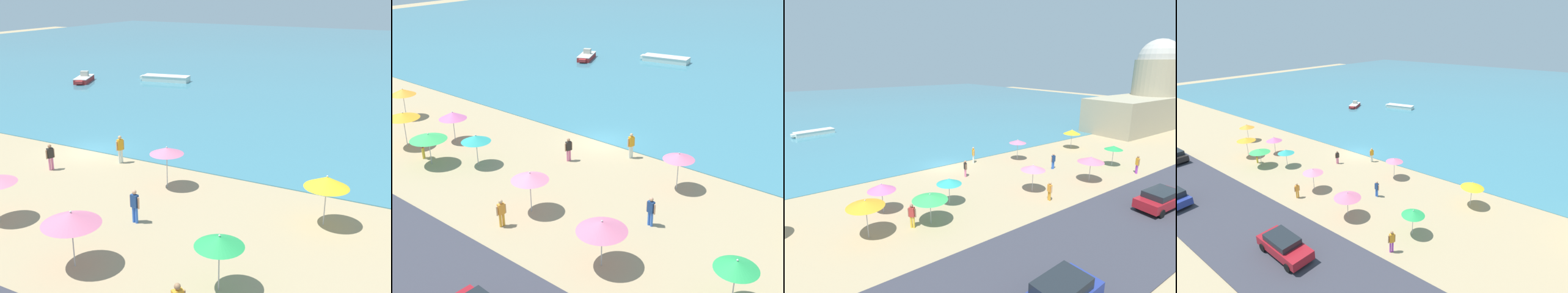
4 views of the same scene
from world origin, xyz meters
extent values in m
plane|color=tan|center=(0.00, 0.00, 0.00)|extent=(160.00, 160.00, 0.00)
cube|color=teal|center=(0.00, 55.00, 0.03)|extent=(150.00, 110.00, 0.05)
cube|color=#383842|center=(0.00, -18.00, 0.03)|extent=(80.00, 8.00, 0.06)
cylinder|color=#B2B2B7|center=(2.86, -10.19, 1.00)|extent=(0.05, 0.05, 1.99)
cone|color=pink|center=(2.86, -10.19, 2.15)|extent=(2.06, 2.06, 0.42)
sphere|color=silver|center=(2.86, -10.19, 2.39)|extent=(0.08, 0.08, 0.08)
cylinder|color=#B2B2B7|center=(7.76, -2.88, 1.00)|extent=(0.05, 0.05, 2.01)
cone|color=#D76F91|center=(7.76, -2.88, 2.14)|extent=(1.88, 1.88, 0.36)
sphere|color=silver|center=(7.76, -2.88, 2.34)|extent=(0.08, 0.08, 0.08)
cylinder|color=#B2B2B7|center=(16.57, -3.28, 0.98)|extent=(0.05, 0.05, 1.96)
cone|color=yellow|center=(16.57, -3.28, 2.16)|extent=(2.08, 2.08, 0.52)
sphere|color=silver|center=(16.57, -3.28, 2.45)|extent=(0.08, 0.08, 0.08)
cylinder|color=#B2B2B7|center=(-4.06, -8.23, 0.87)|extent=(0.05, 0.05, 1.74)
cone|color=teal|center=(-4.06, -8.23, 1.90)|extent=(1.93, 1.93, 0.41)
sphere|color=silver|center=(-4.06, -8.23, 2.13)|extent=(0.08, 0.08, 0.08)
cylinder|color=#B2B2B7|center=(14.52, -10.27, 0.93)|extent=(0.05, 0.05, 1.86)
cone|color=green|center=(14.52, -10.27, 2.01)|extent=(1.84, 1.84, 0.40)
sphere|color=silver|center=(14.52, -10.27, 2.24)|extent=(0.08, 0.08, 0.08)
cylinder|color=#B2B2B7|center=(-6.57, -10.09, 0.91)|extent=(0.05, 0.05, 1.82)
cone|color=green|center=(-6.57, -10.09, 1.95)|extent=(2.41, 2.41, 0.37)
sphere|color=silver|center=(-6.57, -10.09, 2.17)|extent=(0.08, 0.08, 0.08)
cylinder|color=#B2B2B7|center=(-8.67, -6.61, 0.89)|extent=(0.05, 0.05, 1.79)
cone|color=#D4639B|center=(-8.67, -6.61, 1.98)|extent=(2.01, 2.01, 0.50)
sphere|color=silver|center=(-8.67, -6.61, 2.26)|extent=(0.08, 0.08, 0.08)
cylinder|color=#B2B2B7|center=(-10.53, -9.40, 1.10)|extent=(0.05, 0.05, 2.20)
cone|color=orange|center=(-10.53, -9.40, 2.34)|extent=(2.31, 2.31, 0.38)
sphere|color=silver|center=(-10.53, -9.40, 2.56)|extent=(0.08, 0.08, 0.08)
cylinder|color=#B2B2B7|center=(8.78, -11.57, 0.97)|extent=(0.05, 0.05, 1.94)
cone|color=#D26A8A|center=(8.78, -11.57, 2.13)|extent=(2.36, 2.36, 0.48)
sphere|color=silver|center=(8.78, -11.57, 2.39)|extent=(0.08, 0.08, 0.08)
cylinder|color=silver|center=(3.07, -1.02, 0.43)|extent=(0.14, 0.14, 0.87)
cylinder|color=silver|center=(3.14, -0.86, 0.43)|extent=(0.14, 0.14, 0.87)
cube|color=orange|center=(3.10, -0.94, 1.21)|extent=(0.34, 0.42, 0.69)
sphere|color=tan|center=(3.10, -0.94, 1.69)|extent=(0.22, 0.22, 0.22)
cylinder|color=tan|center=(3.01, -1.16, 1.16)|extent=(0.09, 0.09, 0.62)
cylinder|color=tan|center=(3.20, -0.72, 1.16)|extent=(0.09, 0.09, 0.62)
cylinder|color=gold|center=(2.76, -12.12, 0.37)|extent=(0.14, 0.14, 0.75)
cylinder|color=gold|center=(2.72, -12.29, 0.37)|extent=(0.14, 0.14, 0.75)
cube|color=orange|center=(2.74, -12.21, 1.04)|extent=(0.29, 0.40, 0.59)
sphere|color=tan|center=(2.74, -12.21, 1.46)|extent=(0.22, 0.22, 0.22)
cylinder|color=tan|center=(2.79, -11.97, 0.99)|extent=(0.09, 0.09, 0.53)
cylinder|color=tan|center=(2.69, -12.44, 0.99)|extent=(0.09, 0.09, 0.53)
cylinder|color=pink|center=(0.11, -4.04, 0.39)|extent=(0.14, 0.14, 0.78)
cylinder|color=pink|center=(0.16, -3.87, 0.39)|extent=(0.14, 0.14, 0.78)
cube|color=#2A2523|center=(0.14, -3.95, 1.08)|extent=(0.31, 0.41, 0.62)
sphere|color=#A27355|center=(0.14, -3.95, 1.52)|extent=(0.22, 0.22, 0.22)
cylinder|color=#A27355|center=(0.07, -4.18, 1.03)|extent=(0.09, 0.09, 0.55)
cylinder|color=#A27355|center=(0.21, -3.72, 1.03)|extent=(0.09, 0.09, 0.55)
cylinder|color=yellow|center=(-7.74, -9.93, 0.41)|extent=(0.14, 0.14, 0.82)
cylinder|color=yellow|center=(-7.86, -9.79, 0.41)|extent=(0.14, 0.14, 0.82)
cube|color=#B53634|center=(-7.80, -9.86, 1.15)|extent=(0.41, 0.41, 0.65)
sphere|color=#966A56|center=(-7.80, -9.86, 1.60)|extent=(0.22, 0.22, 0.22)
cylinder|color=#966A56|center=(-7.64, -10.04, 1.10)|extent=(0.09, 0.09, 0.59)
cylinder|color=#966A56|center=(-7.96, -9.68, 1.10)|extent=(0.09, 0.09, 0.59)
cylinder|color=#A842C3|center=(14.43, -12.91, 0.44)|extent=(0.14, 0.14, 0.88)
cylinder|color=#A842C3|center=(14.33, -13.06, 0.44)|extent=(0.14, 0.14, 0.88)
cube|color=orange|center=(14.38, -12.99, 1.23)|extent=(0.38, 0.42, 0.70)
sphere|color=#A2754F|center=(14.38, -12.99, 1.71)|extent=(0.22, 0.22, 0.22)
cylinder|color=#A2754F|center=(14.51, -12.79, 1.18)|extent=(0.09, 0.09, 0.63)
cylinder|color=#A2754F|center=(14.25, -13.19, 1.18)|extent=(0.09, 0.09, 0.63)
cylinder|color=blue|center=(8.78, -7.30, 0.40)|extent=(0.14, 0.14, 0.80)
cylinder|color=blue|center=(8.60, -7.28, 0.40)|extent=(0.14, 0.14, 0.80)
cube|color=navy|center=(8.69, -7.29, 1.12)|extent=(0.38, 0.26, 0.63)
sphere|color=tan|center=(8.69, -7.29, 1.56)|extent=(0.22, 0.22, 0.22)
cylinder|color=tan|center=(8.93, -7.32, 1.07)|extent=(0.09, 0.09, 0.57)
cylinder|color=tan|center=(8.46, -7.26, 1.07)|extent=(0.09, 0.09, 0.57)
cube|color=#1E2328|center=(-5.36, -20.21, 1.30)|extent=(2.57, 1.76, 0.53)
cylinder|color=black|center=(-4.14, -19.26, 0.38)|extent=(0.65, 0.26, 0.64)
cube|color=maroon|center=(8.49, -18.01, 0.72)|extent=(4.66, 2.05, 0.68)
cube|color=#1E2328|center=(8.27, -18.00, 1.29)|extent=(2.64, 1.73, 0.46)
cylinder|color=black|center=(10.09, -17.24, 0.38)|extent=(0.65, 0.25, 0.64)
cylinder|color=black|center=(6.98, -17.07, 0.38)|extent=(0.65, 0.25, 0.64)
cylinder|color=black|center=(6.90, -18.79, 0.38)|extent=(0.65, 0.25, 0.64)
cube|color=silver|center=(-9.02, 24.09, 0.35)|extent=(5.67, 2.73, 0.60)
cube|color=silver|center=(-11.89, 23.51, 0.41)|extent=(0.62, 1.01, 0.36)
cube|color=silver|center=(-9.02, 24.09, 0.69)|extent=(5.69, 2.81, 0.08)
cube|color=tan|center=(34.63, -1.65, 2.63)|extent=(17.84, 8.25, 5.26)
cylinder|color=tan|center=(39.99, -1.65, 5.55)|extent=(7.43, 7.43, 11.09)
sphere|color=#B4AFA5|center=(39.99, -1.65, 11.09)|extent=(6.69, 6.69, 6.69)
camera|label=1|loc=(21.17, -24.29, 10.64)|focal=45.00mm
camera|label=2|loc=(19.95, -26.31, 14.02)|focal=45.00mm
camera|label=3|loc=(-14.61, -27.17, 10.56)|focal=28.00mm
camera|label=4|loc=(24.46, -28.21, 15.40)|focal=28.00mm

